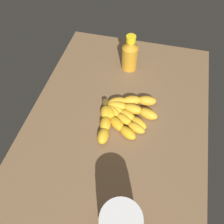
% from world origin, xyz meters
% --- Properties ---
extents(ground_plane, '(0.95, 0.61, 0.04)m').
position_xyz_m(ground_plane, '(0.00, 0.00, -0.02)').
color(ground_plane, brown).
extents(banana_bunch, '(0.23, 0.20, 0.04)m').
position_xyz_m(banana_bunch, '(-0.04, 0.02, 0.02)').
color(banana_bunch, gold).
rests_on(banana_bunch, ground_plane).
extents(honey_bottle, '(0.06, 0.06, 0.15)m').
position_xyz_m(honey_bottle, '(-0.30, -0.01, 0.07)').
color(honey_bottle, orange).
rests_on(honey_bottle, ground_plane).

